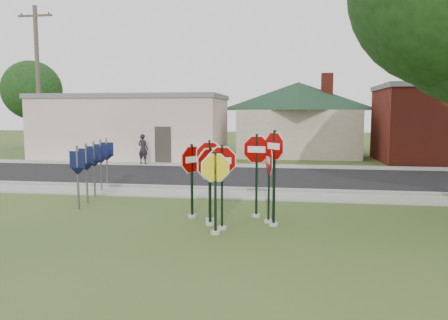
# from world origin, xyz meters

# --- Properties ---
(ground) EXTENTS (120.00, 120.00, 0.00)m
(ground) POSITION_xyz_m (0.00, 0.00, 0.00)
(ground) COLOR #2F4B1C
(ground) RESTS_ON ground
(sidewalk_near) EXTENTS (60.00, 1.60, 0.06)m
(sidewalk_near) POSITION_xyz_m (0.00, 5.50, 0.03)
(sidewalk_near) COLOR gray
(sidewalk_near) RESTS_ON ground
(road) EXTENTS (60.00, 7.00, 0.04)m
(road) POSITION_xyz_m (0.00, 10.00, 0.02)
(road) COLOR black
(road) RESTS_ON ground
(sidewalk_far) EXTENTS (60.00, 1.60, 0.06)m
(sidewalk_far) POSITION_xyz_m (0.00, 14.30, 0.03)
(sidewalk_far) COLOR gray
(sidewalk_far) RESTS_ON ground
(curb) EXTENTS (60.00, 0.20, 0.14)m
(curb) POSITION_xyz_m (0.00, 6.50, 0.07)
(curb) COLOR gray
(curb) RESTS_ON ground
(stop_sign_center) EXTENTS (1.01, 0.24, 2.30)m
(stop_sign_center) POSITION_xyz_m (-0.20, 0.86, 1.39)
(stop_sign_center) COLOR #A7A69C
(stop_sign_center) RESTS_ON ground
(stop_sign_yellow) EXTENTS (0.95, 0.31, 2.15)m
(stop_sign_yellow) POSITION_xyz_m (-0.29, 0.40, 1.27)
(stop_sign_yellow) COLOR #A7A69C
(stop_sign_yellow) RESTS_ON ground
(stop_sign_left) EXTENTS (0.77, 0.89, 2.25)m
(stop_sign_left) POSITION_xyz_m (-0.58, 1.23, 1.36)
(stop_sign_left) COLOR #A7A69C
(stop_sign_left) RESTS_ON ground
(stop_sign_right) EXTENTS (0.70, 0.78, 2.65)m
(stop_sign_right) POSITION_xyz_m (1.10, 1.41, 1.65)
(stop_sign_right) COLOR #A7A69C
(stop_sign_right) RESTS_ON ground
(stop_sign_back_right) EXTENTS (1.10, 0.24, 2.52)m
(stop_sign_back_right) POSITION_xyz_m (0.57, 2.34, 1.57)
(stop_sign_back_right) COLOR #A7A69C
(stop_sign_back_right) RESTS_ON ground
(stop_sign_back_left) EXTENTS (1.05, 0.24, 2.37)m
(stop_sign_back_left) POSITION_xyz_m (-0.68, 1.66, 1.45)
(stop_sign_back_left) COLOR #A7A69C
(stop_sign_back_left) RESTS_ON ground
(stop_sign_far_right) EXTENTS (0.27, 1.13, 2.31)m
(stop_sign_far_right) POSITION_xyz_m (0.95, 1.73, 1.41)
(stop_sign_far_right) COLOR #A7A69C
(stop_sign_far_right) RESTS_ON ground
(stop_sign_far_left) EXTENTS (0.63, 0.91, 2.23)m
(stop_sign_far_left) POSITION_xyz_m (-1.25, 1.99, 1.35)
(stop_sign_far_left) COLOR #A7A69C
(stop_sign_far_left) RESTS_ON ground
(route_sign_row) EXTENTS (1.43, 4.63, 2.00)m
(route_sign_row) POSITION_xyz_m (-5.40, 4.50, 1.22)
(route_sign_row) COLOR #59595E
(route_sign_row) RESTS_ON ground
(building_stucco) EXTENTS (12.20, 6.20, 4.20)m
(building_stucco) POSITION_xyz_m (-9.00, 18.00, 2.15)
(building_stucco) COLOR silver
(building_stucco) RESTS_ON ground
(building_house) EXTENTS (11.60, 11.60, 6.20)m
(building_house) POSITION_xyz_m (2.00, 22.00, 3.65)
(building_house) COLOR beige
(building_house) RESTS_ON ground
(utility_pole_near) EXTENTS (2.20, 0.26, 9.50)m
(utility_pole_near) POSITION_xyz_m (-14.00, 15.20, 4.97)
(utility_pole_near) COLOR #45382E
(utility_pole_near) RESTS_ON ground
(bg_tree_left) EXTENTS (4.90, 4.90, 7.35)m
(bg_tree_left) POSITION_xyz_m (-20.00, 24.00, 4.88)
(bg_tree_left) COLOR black
(bg_tree_left) RESTS_ON ground
(pedestrian) EXTENTS (0.71, 0.55, 1.74)m
(pedestrian) POSITION_xyz_m (-6.96, 14.16, 0.93)
(pedestrian) COLOR black
(pedestrian) RESTS_ON sidewalk_far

